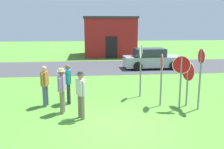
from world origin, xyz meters
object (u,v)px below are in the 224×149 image
(stop_sign_far_back, at_px, (181,73))
(stop_sign_rear_left, at_px, (188,76))
(person_holding_notes, at_px, (45,84))
(person_with_sunhat, at_px, (62,88))
(stop_sign_leaning_left, at_px, (200,70))
(person_in_dark_shirt, at_px, (68,82))
(stop_sign_center_cluster, at_px, (141,62))
(parked_car_on_street, at_px, (152,59))
(person_in_blue, at_px, (81,92))
(stop_sign_low_front, at_px, (161,71))

(stop_sign_far_back, xyz_separation_m, stop_sign_rear_left, (0.43, 0.36, -0.18))
(person_holding_notes, height_order, person_with_sunhat, person_with_sunhat)
(stop_sign_leaning_left, distance_m, person_in_dark_shirt, 5.39)
(stop_sign_rear_left, height_order, stop_sign_center_cluster, stop_sign_center_cluster)
(parked_car_on_street, bearing_deg, stop_sign_far_back, -97.76)
(person_in_blue, bearing_deg, stop_sign_far_back, 9.38)
(stop_sign_rear_left, bearing_deg, stop_sign_far_back, -140.25)
(person_in_blue, bearing_deg, parked_car_on_street, 62.30)
(stop_sign_low_front, bearing_deg, person_in_blue, -160.92)
(stop_sign_rear_left, height_order, person_in_blue, stop_sign_rear_left)
(stop_sign_rear_left, height_order, person_in_dark_shirt, stop_sign_rear_left)
(stop_sign_low_front, height_order, person_in_blue, stop_sign_low_front)
(stop_sign_center_cluster, bearing_deg, person_with_sunhat, -151.02)
(stop_sign_far_back, distance_m, person_in_blue, 3.98)
(stop_sign_low_front, relative_size, stop_sign_leaning_left, 0.90)
(stop_sign_rear_left, height_order, person_holding_notes, stop_sign_rear_left)
(stop_sign_center_cluster, xyz_separation_m, person_in_blue, (-2.70, -2.54, -0.66))
(stop_sign_far_back, xyz_separation_m, person_holding_notes, (-5.40, 0.91, -0.50))
(person_in_blue, bearing_deg, person_holding_notes, 133.90)
(person_holding_notes, bearing_deg, parked_car_on_street, 51.15)
(person_holding_notes, xyz_separation_m, person_in_dark_shirt, (0.93, 0.26, 0.00))
(person_in_dark_shirt, height_order, person_with_sunhat, person_with_sunhat)
(person_holding_notes, xyz_separation_m, person_with_sunhat, (0.77, -0.91, 0.03))
(parked_car_on_street, height_order, person_holding_notes, person_holding_notes)
(stop_sign_center_cluster, relative_size, person_holding_notes, 1.46)
(stop_sign_low_front, height_order, stop_sign_far_back, stop_sign_low_front)
(stop_sign_low_front, xyz_separation_m, person_in_blue, (-3.26, -1.13, -0.50))
(stop_sign_leaning_left, bearing_deg, person_with_sunhat, 178.73)
(parked_car_on_street, bearing_deg, stop_sign_low_front, -102.29)
(stop_sign_far_back, height_order, stop_sign_rear_left, stop_sign_far_back)
(stop_sign_far_back, relative_size, stop_sign_leaning_left, 0.88)
(parked_car_on_street, bearing_deg, person_in_blue, -117.70)
(stop_sign_rear_left, relative_size, person_in_blue, 1.08)
(stop_sign_rear_left, bearing_deg, person_holding_notes, 174.60)
(parked_car_on_street, distance_m, stop_sign_center_cluster, 7.72)
(person_in_blue, height_order, person_with_sunhat, same)
(person_with_sunhat, bearing_deg, person_in_dark_shirt, 82.23)
(stop_sign_leaning_left, bearing_deg, person_in_dark_shirt, 166.04)
(stop_sign_low_front, distance_m, person_in_dark_shirt, 3.92)
(person_in_dark_shirt, distance_m, person_with_sunhat, 1.18)
(stop_sign_center_cluster, distance_m, person_in_dark_shirt, 3.42)
(person_holding_notes, relative_size, person_with_sunhat, 0.97)
(stop_sign_far_back, height_order, person_with_sunhat, stop_sign_far_back)
(stop_sign_far_back, distance_m, person_holding_notes, 5.49)
(stop_sign_low_front, distance_m, stop_sign_rear_left, 1.11)
(stop_sign_low_front, relative_size, stop_sign_center_cluster, 0.89)
(stop_sign_leaning_left, xyz_separation_m, person_with_sunhat, (-5.36, 0.12, -0.62))
(parked_car_on_street, distance_m, stop_sign_leaning_left, 9.34)
(parked_car_on_street, relative_size, person_in_blue, 2.49)
(stop_sign_low_front, distance_m, stop_sign_far_back, 0.80)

